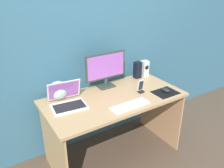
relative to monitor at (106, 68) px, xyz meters
name	(u,v)px	position (x,y,z in m)	size (l,w,h in m)	color
ground_plane	(114,154)	(-0.06, -0.25, -0.94)	(8.00, 8.00, 0.00)	brown
wall_back	(91,37)	(-0.06, 0.20, 0.31)	(6.00, 0.04, 2.50)	#396782
desk	(114,110)	(-0.06, -0.25, -0.36)	(1.40, 0.70, 0.73)	tan
monitor	(106,68)	(0.00, 0.00, 0.00)	(0.47, 0.14, 0.38)	#333D36
speaker_right	(145,68)	(0.55, 0.01, -0.12)	(0.08, 0.08, 0.19)	silver
speaker_near_monitor	(137,70)	(0.44, 0.01, -0.11)	(0.08, 0.07, 0.20)	black
laptop	(67,101)	(-0.51, -0.16, -0.17)	(0.34, 0.32, 0.21)	white
fishbowl	(58,90)	(-0.53, 0.01, -0.12)	(0.19, 0.19, 0.19)	silver
keyboard_external	(130,105)	(-0.03, -0.48, -0.21)	(0.39, 0.13, 0.01)	white
mousepad	(165,92)	(0.44, -0.46, -0.21)	(0.25, 0.20, 0.00)	black
mouse	(166,90)	(0.46, -0.44, -0.19)	(0.06, 0.10, 0.04)	black
phone_in_dock	(141,88)	(0.23, -0.31, -0.16)	(0.06, 0.05, 0.14)	black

